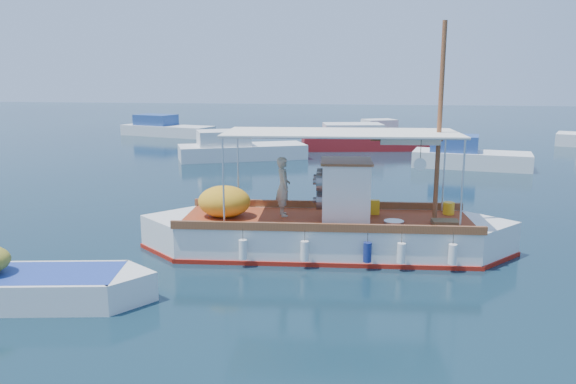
# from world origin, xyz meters

# --- Properties ---
(ground) EXTENTS (160.00, 160.00, 0.00)m
(ground) POSITION_xyz_m (0.00, 0.00, 0.00)
(ground) COLOR black
(ground) RESTS_ON ground
(fishing_caique) EXTENTS (9.74, 3.23, 5.96)m
(fishing_caique) POSITION_xyz_m (-0.60, 0.38, 0.52)
(fishing_caique) COLOR white
(fishing_caique) RESTS_ON ground
(dinghy) EXTENTS (5.45, 2.27, 1.35)m
(dinghy) POSITION_xyz_m (-6.35, -3.94, 0.28)
(dinghy) COLOR white
(dinghy) RESTS_ON ground
(bg_boat_nw) EXTENTS (7.23, 4.97, 1.80)m
(bg_boat_nw) POSITION_xyz_m (-6.87, 16.27, 0.49)
(bg_boat_nw) COLOR silver
(bg_boat_nw) RESTS_ON ground
(bg_boat_n) EXTENTS (9.29, 4.50, 1.80)m
(bg_boat_n) POSITION_xyz_m (0.14, 21.91, 0.49)
(bg_boat_n) COLOR maroon
(bg_boat_n) RESTS_ON ground
(bg_boat_ne) EXTENTS (5.91, 3.14, 1.80)m
(bg_boat_ne) POSITION_xyz_m (5.15, 15.31, 0.49)
(bg_boat_ne) COLOR silver
(bg_boat_ne) RESTS_ON ground
(bg_boat_far_w) EXTENTS (7.68, 4.31, 1.80)m
(bg_boat_far_w) POSITION_xyz_m (-15.54, 27.62, 0.49)
(bg_boat_far_w) COLOR silver
(bg_boat_far_w) RESTS_ON ground
(bg_boat_far_n) EXTENTS (5.51, 3.93, 1.80)m
(bg_boat_far_n) POSITION_xyz_m (1.30, 25.79, 0.49)
(bg_boat_far_n) COLOR silver
(bg_boat_far_n) RESTS_ON ground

